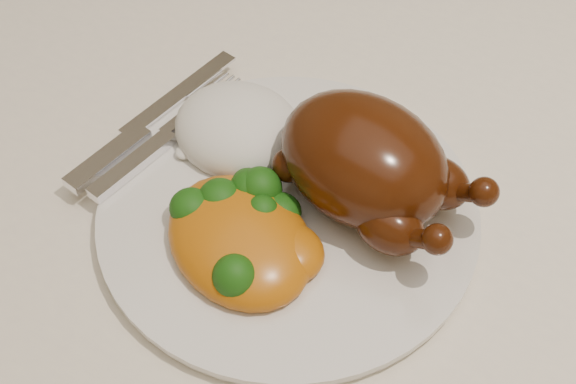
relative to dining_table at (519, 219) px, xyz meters
The scene contains 7 objects.
dining_table is the anchor object (origin of this frame).
tablecloth 0.07m from the dining_table, ahead, with size 1.73×1.03×0.18m.
dinner_plate 0.26m from the dining_table, 127.06° to the right, with size 0.29×0.29×0.01m, color silver.
roast_chicken 0.24m from the dining_table, 123.66° to the right, with size 0.18×0.13×0.09m.
rice_mound 0.29m from the dining_table, 145.78° to the right, with size 0.11×0.10×0.06m.
mac_and_cheese 0.30m from the dining_table, 123.03° to the right, with size 0.16×0.14×0.05m.
cutlery 0.36m from the dining_table, 144.77° to the right, with size 0.05×0.20×0.01m.
Camera 1 is at (0.07, -0.51, 1.27)m, focal length 50.00 mm.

